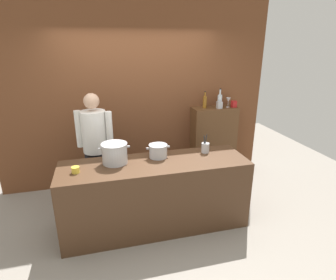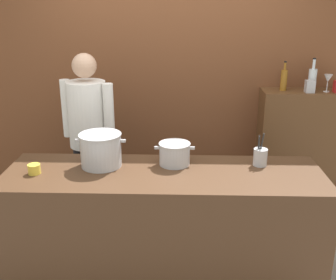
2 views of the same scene
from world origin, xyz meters
The scene contains 13 objects.
ground_plane centered at (0.00, 0.00, 0.00)m, with size 8.00×8.00×0.00m, color gray.
brick_back_panel centered at (0.00, 1.40, 1.50)m, with size 4.40×0.10×3.00m, color brown.
prep_counter centered at (0.00, 0.00, 0.45)m, with size 2.32×0.70×0.90m, color #472D1C.
bar_cabinet centered at (1.29, 1.19, 0.63)m, with size 0.76×0.32×1.25m, color brown.
chef centered at (-0.70, 0.72, 0.96)m, with size 0.50×0.40×1.66m.
stockpot_large centered at (-0.47, 0.11, 1.03)m, with size 0.37×0.31×0.25m.
stockpot_small centered at (0.08, 0.16, 0.98)m, with size 0.30×0.24×0.17m.
utensil_crock centered at (0.72, 0.16, 0.97)m, with size 0.10×0.10×0.25m.
butter_jar centered at (-0.92, -0.05, 0.94)m, with size 0.09×0.09×0.07m, color yellow.
wine_bottle_amber centered at (1.11, 1.20, 1.36)m, with size 0.06×0.06×0.28m.
wine_bottle_clear centered at (1.38, 1.21, 1.36)m, with size 0.08×0.08×0.31m.
wine_glass_wide centered at (1.51, 1.15, 1.37)m, with size 0.08×0.08×0.17m.
spice_tin_silver centered at (1.33, 1.11, 1.31)m, with size 0.08×0.08×0.12m, color #B2B2B7.
Camera 2 is at (0.11, -2.68, 2.08)m, focal length 43.27 mm.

